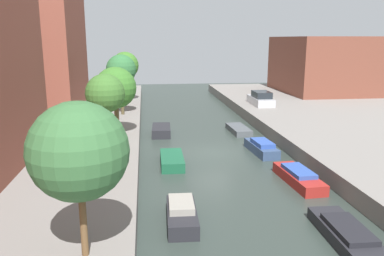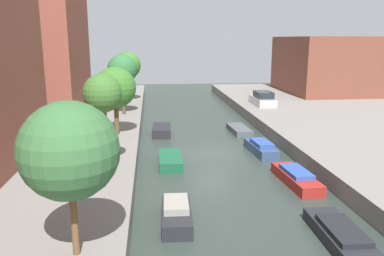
# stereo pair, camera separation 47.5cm
# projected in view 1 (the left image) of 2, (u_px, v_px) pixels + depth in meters

# --- Properties ---
(ground_plane) EXTENTS (84.00, 84.00, 0.00)m
(ground_plane) POSITION_uv_depth(u_px,v_px,m) (213.00, 153.00, 26.72)
(ground_plane) COLOR #2D3833
(apartment_tower_far) EXTENTS (10.00, 11.79, 20.43)m
(apartment_tower_far) POSITION_uv_depth(u_px,v_px,m) (22.00, 1.00, 37.23)
(apartment_tower_far) COLOR brown
(apartment_tower_far) RESTS_ON quay_left
(low_block_right) EXTENTS (10.00, 13.00, 6.91)m
(low_block_right) POSITION_uv_depth(u_px,v_px,m) (322.00, 64.00, 49.46)
(low_block_right) COLOR brown
(low_block_right) RESTS_ON quay_right
(street_tree_0) EXTENTS (3.02, 3.02, 4.92)m
(street_tree_0) POSITION_uv_depth(u_px,v_px,m) (79.00, 152.00, 11.53)
(street_tree_0) COLOR brown
(street_tree_0) RESTS_ON quay_left
(street_tree_1) EXTENTS (2.00, 2.00, 4.95)m
(street_tree_1) POSITION_uv_depth(u_px,v_px,m) (105.00, 95.00, 19.77)
(street_tree_1) COLOR brown
(street_tree_1) RESTS_ON quay_left
(street_tree_2) EXTENTS (2.89, 2.89, 4.79)m
(street_tree_2) POSITION_uv_depth(u_px,v_px,m) (116.00, 88.00, 27.01)
(street_tree_2) COLOR brown
(street_tree_2) RESTS_ON quay_left
(street_tree_3) EXTENTS (2.64, 2.64, 5.34)m
(street_tree_3) POSITION_uv_depth(u_px,v_px,m) (121.00, 70.00, 34.22)
(street_tree_3) COLOR brown
(street_tree_3) RESTS_ON quay_left
(street_tree_4) EXTENTS (2.89, 2.89, 5.31)m
(street_tree_4) POSITION_uv_depth(u_px,v_px,m) (125.00, 66.00, 41.84)
(street_tree_4) COLOR brown
(street_tree_4) RESTS_ON quay_left
(parked_car) EXTENTS (1.82, 4.56, 1.40)m
(parked_car) POSITION_uv_depth(u_px,v_px,m) (261.00, 99.00, 40.23)
(parked_car) COLOR #B7B7BC
(parked_car) RESTS_ON quay_right
(moored_boat_left_1) EXTENTS (1.36, 3.23, 0.92)m
(moored_boat_left_1) POSITION_uv_depth(u_px,v_px,m) (182.00, 214.00, 16.49)
(moored_boat_left_1) COLOR #232328
(moored_boat_left_1) RESTS_ON ground_plane
(moored_boat_left_2) EXTENTS (1.45, 3.43, 0.60)m
(moored_boat_left_2) POSITION_uv_depth(u_px,v_px,m) (172.00, 160.00, 24.13)
(moored_boat_left_2) COLOR #195638
(moored_boat_left_2) RESTS_ON ground_plane
(moored_boat_left_3) EXTENTS (1.62, 3.30, 0.69)m
(moored_boat_left_3) POSITION_uv_depth(u_px,v_px,m) (161.00, 130.00, 31.75)
(moored_boat_left_3) COLOR #232328
(moored_boat_left_3) RESTS_ON ground_plane
(moored_boat_right_1) EXTENTS (1.54, 4.50, 0.70)m
(moored_boat_right_1) POSITION_uv_depth(u_px,v_px,m) (348.00, 235.00, 14.92)
(moored_boat_right_1) COLOR #232328
(moored_boat_right_1) RESTS_ON ground_plane
(moored_boat_right_2) EXTENTS (1.53, 4.26, 0.79)m
(moored_boat_right_2) POSITION_uv_depth(u_px,v_px,m) (299.00, 177.00, 21.07)
(moored_boat_right_2) COLOR maroon
(moored_boat_right_2) RESTS_ON ground_plane
(moored_boat_right_3) EXTENTS (1.50, 3.84, 0.91)m
(moored_boat_right_3) POSITION_uv_depth(u_px,v_px,m) (261.00, 147.00, 26.63)
(moored_boat_right_3) COLOR #33476B
(moored_boat_right_3) RESTS_ON ground_plane
(moored_boat_right_4) EXTENTS (1.55, 3.59, 0.48)m
(moored_boat_right_4) POSITION_uv_depth(u_px,v_px,m) (239.00, 130.00, 32.54)
(moored_boat_right_4) COLOR #4C5156
(moored_boat_right_4) RESTS_ON ground_plane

